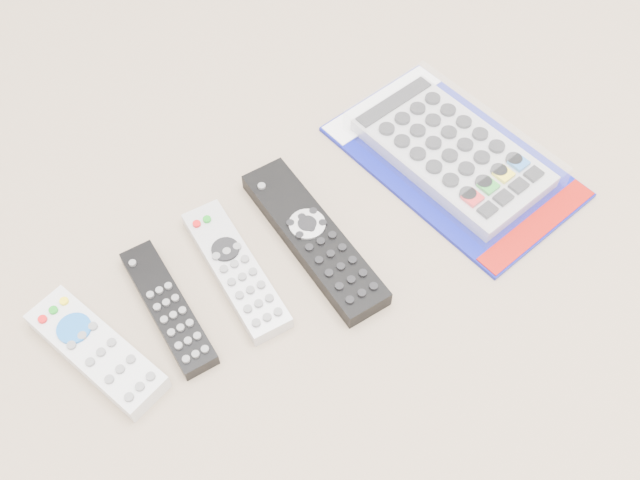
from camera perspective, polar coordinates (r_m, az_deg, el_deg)
remote_small_grey at (r=0.74m, az=-17.45°, el=-8.45°), size 0.08×0.17×0.02m
remote_slim_black at (r=0.75m, az=-12.05°, el=-5.31°), size 0.06×0.17×0.02m
remote_silver_dvd at (r=0.76m, az=-6.77°, el=-2.34°), size 0.07×0.18×0.02m
remote_large_black at (r=0.77m, az=-0.51°, el=0.16°), size 0.08×0.22×0.02m
jumbo_remote_packaged at (r=0.86m, az=10.53°, el=7.01°), size 0.18×0.29×0.04m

